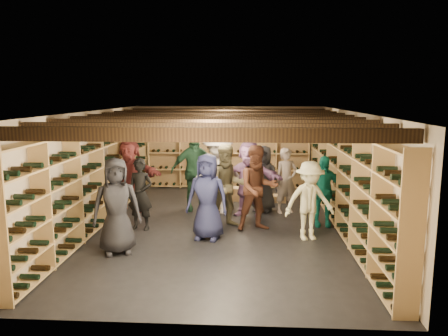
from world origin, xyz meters
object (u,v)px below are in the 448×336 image
Objects in this scene: crate_stack_left at (222,192)px; person_5 at (130,175)px; person_2 at (228,186)px; person_7 at (286,181)px; person_6 at (207,197)px; person_9 at (218,174)px; crate_loose at (276,198)px; person_8 at (258,188)px; person_3 at (309,201)px; person_11 at (249,178)px; person_0 at (116,206)px; person_10 at (194,171)px; person_1 at (140,194)px; crate_stack_right at (241,194)px; person_12 at (263,178)px; person_4 at (323,191)px.

person_5 reaches higher than crate_stack_left.
person_2 is 1.77m from person_7.
person_9 is (0.07, 1.82, 0.11)m from person_6.
crate_stack_left is at bearing 72.18° from person_9.
crate_loose is 2.60m from person_8.
person_8 is at bearing -136.68° from person_7.
person_11 is (-1.16, 1.60, 0.11)m from person_3.
person_10 reaches higher than person_0.
crate_stack_left is 0.56× the size of person_3.
person_9 is at bearing 88.48° from person_2.
person_10 is (0.90, 1.60, 0.20)m from person_1.
crate_stack_left is at bearing -116.81° from crate_stack_right.
person_11 is (0.71, -0.14, -0.07)m from person_9.
person_12 is (1.12, 2.11, -0.04)m from person_6.
person_7 is 1.61m from person_9.
person_8 is at bearing 9.98° from person_0.
crate_stack_right is 0.34× the size of person_11.
person_5 reaches higher than person_2.
person_8 is (0.97, 0.61, 0.05)m from person_6.
person_8 is 2.12m from person_10.
person_5 reaches higher than person_3.
person_12 is (0.98, -0.08, 0.36)m from crate_stack_left.
crate_stack_left is 0.54× the size of person_12.
person_10 is at bearing 156.64° from person_7.
person_9 reaches higher than person_12.
person_9 reaches higher than crate_stack_left.
person_11 is (0.19, -1.39, 0.70)m from crate_stack_right.
person_8 is (2.47, 1.46, 0.03)m from person_0.
person_3 is 0.91× the size of person_6.
person_1 reaches higher than crate_loose.
crate_stack_right is 1.56m from person_9.
person_7 is at bearing 61.13° from person_6.
crate_stack_left is 3.48m from person_0.
person_11 is at bearing 111.36° from person_3.
person_9 reaches higher than person_2.
person_6 is at bearing -149.96° from person_7.
person_4 is (1.75, -2.09, 0.58)m from crate_stack_right.
crate_stack_left is at bearing -164.80° from person_12.
person_12 is (0.34, 0.43, -0.08)m from person_11.
person_1 is at bearing -174.59° from person_7.
crate_loose is at bearing 45.53° from person_2.
person_11 is at bearing 154.96° from person_4.
person_2 is 1.16× the size of person_4.
crate_loose is at bearing 74.48° from person_6.
person_12 is at bearing 42.98° from person_1.
person_12 is at bearing -112.70° from crate_loose.
person_8 is (-0.97, 0.53, 0.12)m from person_3.
person_4 is 1.71m from person_11.
person_2 is (1.84, 1.67, 0.02)m from person_0.
person_2 is at bearing -176.01° from person_4.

